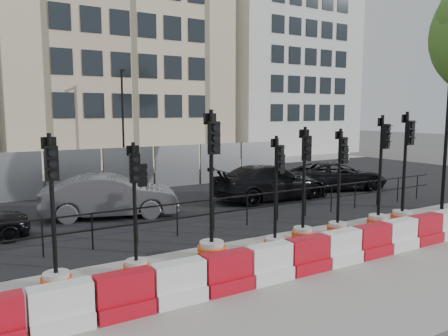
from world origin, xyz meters
TOP-DOWN VIEW (x-y plane):
  - ground at (0.00, 0.00)m, footprint 120.00×120.00m
  - sidewalk_near at (0.00, -3.00)m, footprint 40.00×6.00m
  - road at (0.00, 7.00)m, footprint 40.00×14.00m
  - sidewalk_far at (0.00, 16.00)m, footprint 40.00×4.00m
  - building_cream at (2.00, 21.99)m, footprint 15.00×10.06m
  - building_white at (17.00, 21.99)m, footprint 12.00×9.06m
  - kerb_railing at (0.00, 1.20)m, footprint 18.00×0.04m
  - heras_fencing at (-0.01, 9.80)m, footprint 14.33×1.72m
  - lamp_post_far at (0.50, 14.98)m, footprint 0.12×0.56m
  - lamp_post_near at (7.50, -0.52)m, footprint 0.12×0.56m
  - barrier_row at (-0.00, -2.80)m, footprint 15.70×0.50m
  - traffic_signal_a at (-6.08, -1.04)m, footprint 0.62×0.62m
  - traffic_signal_b at (-4.41, -1.08)m, footprint 0.58×0.58m
  - traffic_signal_c at (-2.46, -0.96)m, footprint 0.72×0.72m
  - traffic_signal_d at (-0.75, -1.26)m, footprint 0.59×0.59m
  - traffic_signal_e at (0.45, -0.93)m, footprint 0.63×0.63m
  - traffic_signal_f at (1.72, -1.00)m, footprint 0.61×0.61m
  - traffic_signal_g at (3.33, -1.10)m, footprint 0.69×0.69m
  - traffic_signal_h at (4.39, -1.16)m, footprint 0.71×0.71m
  - car_b at (-3.33, 4.54)m, footprint 4.07×5.34m
  - car_c at (3.13, 4.16)m, footprint 2.49×5.15m
  - car_d at (7.15, 4.50)m, footprint 4.73×5.83m

SIDE VIEW (x-z plane):
  - ground at x=0.00m, z-range 0.00..0.00m
  - sidewalk_near at x=0.00m, z-range 0.00..0.02m
  - sidewalk_far at x=0.00m, z-range 0.00..0.02m
  - road at x=0.00m, z-range 0.00..0.03m
  - barrier_row at x=0.00m, z-range -0.03..0.77m
  - car_d at x=7.15m, z-range 0.00..1.29m
  - traffic_signal_a at x=-6.08m, z-range -0.93..2.24m
  - traffic_signal_e at x=0.45m, z-range -0.93..2.25m
  - heras_fencing at x=-0.01m, z-range -0.32..1.68m
  - kerb_railing at x=0.00m, z-range 0.19..1.19m
  - traffic_signal_b at x=-4.41m, z-range -0.77..2.17m
  - traffic_signal_d at x=-0.75m, z-range -0.78..2.20m
  - traffic_signal_g at x=3.33m, z-range -1.02..2.46m
  - car_c at x=3.13m, z-range 0.00..1.44m
  - car_b at x=-3.33m, z-range 0.00..1.47m
  - traffic_signal_f at x=1.72m, z-range -0.81..2.29m
  - traffic_signal_h at x=4.39m, z-range -1.05..2.53m
  - traffic_signal_c at x=-2.46m, z-range -1.07..2.56m
  - lamp_post_far at x=0.50m, z-range 0.22..6.22m
  - lamp_post_near at x=7.50m, z-range 0.22..6.22m
  - building_white at x=17.00m, z-range 0.00..16.00m
  - building_cream at x=2.00m, z-range 0.00..18.00m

